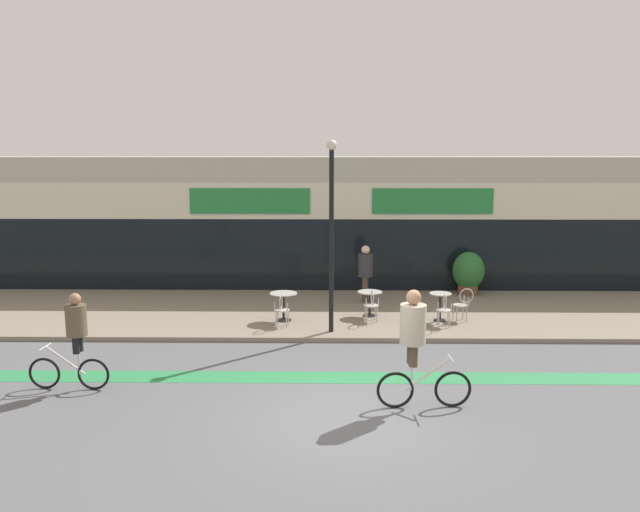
{
  "coord_description": "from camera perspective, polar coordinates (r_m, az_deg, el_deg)",
  "views": [
    {
      "loc": [
        -0.42,
        -10.51,
        4.68
      ],
      "look_at": [
        -0.64,
        5.78,
        1.98
      ],
      "focal_mm": 35.0,
      "sensor_mm": 36.0,
      "label": 1
    }
  ],
  "objects": [
    {
      "name": "cyclist_0",
      "position": [
        13.33,
        -21.56,
        -6.71
      ],
      "size": [
        1.65,
        0.48,
        1.98
      ],
      "rotation": [
        0.0,
        0.0,
        3.1
      ],
      "color": "black",
      "rests_on": "ground"
    },
    {
      "name": "bistro_table_1",
      "position": [
        17.69,
        4.58,
        -3.9
      ],
      "size": [
        0.69,
        0.69,
        0.7
      ],
      "color": "black",
      "rests_on": "sidewalk_slab"
    },
    {
      "name": "sidewalk_slab",
      "position": [
        18.36,
        2.05,
        -5.18
      ],
      "size": [
        40.0,
        5.5,
        0.12
      ],
      "primitive_type": "cube",
      "color": "gray",
      "rests_on": "ground"
    },
    {
      "name": "cafe_chair_0_near",
      "position": [
        16.57,
        -3.53,
        -4.75
      ],
      "size": [
        0.43,
        0.59,
        0.9
      ],
      "rotation": [
        0.0,
        0.0,
        1.48
      ],
      "color": "#B7B2AD",
      "rests_on": "sidewalk_slab"
    },
    {
      "name": "planter_pot",
      "position": [
        20.84,
        13.41,
        -1.47
      ],
      "size": [
        1.02,
        1.02,
        1.4
      ],
      "color": "brown",
      "rests_on": "sidewalk_slab"
    },
    {
      "name": "ground_plane",
      "position": [
        11.52,
        2.87,
        -14.6
      ],
      "size": [
        120.0,
        120.0,
        0.0
      ],
      "primitive_type": "plane",
      "color": "#5B5B60"
    },
    {
      "name": "bike_lane_stripe",
      "position": [
        13.41,
        2.55,
        -11.03
      ],
      "size": [
        36.0,
        0.7,
        0.01
      ],
      "primitive_type": "cube",
      "color": "#2D844C",
      "rests_on": "ground"
    },
    {
      "name": "cyclist_1",
      "position": [
        11.62,
        8.72,
        -7.49
      ],
      "size": [
        1.78,
        0.53,
        2.24
      ],
      "rotation": [
        0.0,
        0.0,
        0.06
      ],
      "color": "black",
      "rests_on": "ground"
    },
    {
      "name": "cafe_chair_2_near",
      "position": [
        16.85,
        11.29,
        -4.67
      ],
      "size": [
        0.42,
        0.58,
        0.9
      ],
      "rotation": [
        0.0,
        0.0,
        1.53
      ],
      "color": "#B7B2AD",
      "rests_on": "sidewalk_slab"
    },
    {
      "name": "bistro_table_2",
      "position": [
        17.44,
        10.93,
        -4.1
      ],
      "size": [
        0.6,
        0.6,
        0.77
      ],
      "color": "black",
      "rests_on": "sidewalk_slab"
    },
    {
      "name": "cafe_chair_1_near",
      "position": [
        17.08,
        4.75,
        -4.33
      ],
      "size": [
        0.44,
        0.59,
        0.9
      ],
      "rotation": [
        0.0,
        0.0,
        1.67
      ],
      "color": "#B7B2AD",
      "rests_on": "sidewalk_slab"
    },
    {
      "name": "cafe_chair_2_side",
      "position": [
        17.58,
        12.93,
        -4.14
      ],
      "size": [
        0.6,
        0.45,
        0.9
      ],
      "rotation": [
        0.0,
        0.0,
        3.28
      ],
      "color": "#B7B2AD",
      "rests_on": "sidewalk_slab"
    },
    {
      "name": "lamp_post",
      "position": [
        15.68,
        1.05,
        3.09
      ],
      "size": [
        0.26,
        0.26,
        4.89
      ],
      "color": "black",
      "rests_on": "sidewalk_slab"
    },
    {
      "name": "bistro_table_0",
      "position": [
        17.17,
        -3.36,
        -4.11
      ],
      "size": [
        0.75,
        0.75,
        0.78
      ],
      "color": "black",
      "rests_on": "sidewalk_slab"
    },
    {
      "name": "pedestrian_near_end",
      "position": [
        19.23,
        4.17,
        -1.16
      ],
      "size": [
        0.56,
        0.56,
        1.76
      ],
      "rotation": [
        0.0,
        0.0,
        -0.26
      ],
      "color": "#4C3D2D",
      "rests_on": "sidewalk_slab"
    },
    {
      "name": "storefront_facade",
      "position": [
        22.6,
        1.82,
        3.27
      ],
      "size": [
        40.0,
        4.06,
        4.55
      ],
      "color": "#B2A899",
      "rests_on": "ground"
    }
  ]
}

